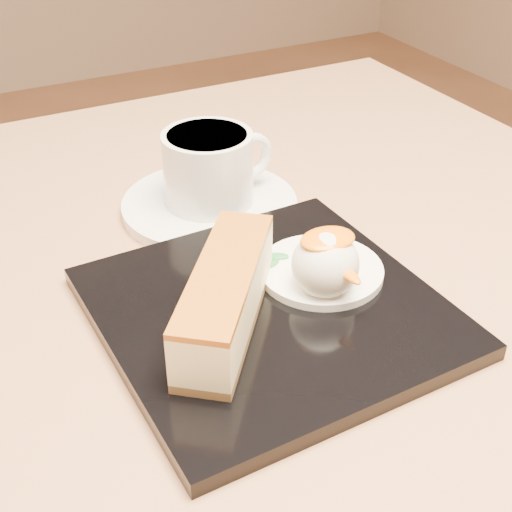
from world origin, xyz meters
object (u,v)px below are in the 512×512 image
table (234,450)px  coffee_cup (210,166)px  saucer (210,206)px  dessert_plate (269,312)px  ice_cream_scoop (325,264)px  cheesecake (225,297)px

table → coffee_cup: bearing=71.3°
saucer → table: bearing=-108.0°
table → dessert_plate: size_ratio=3.64×
coffee_cup → ice_cream_scoop: bearing=-90.3°
table → saucer: size_ratio=5.33×
coffee_cup → table: bearing=-113.7°
dessert_plate → saucer: (0.02, 0.15, -0.00)m
ice_cream_scoop → saucer: 0.16m
saucer → cheesecake: bearing=-110.6°
cheesecake → ice_cream_scoop: (0.08, -0.00, 0.00)m
dessert_plate → cheesecake: 0.05m
ice_cream_scoop → dessert_plate: bearing=172.9°
cheesecake → saucer: 0.17m
saucer → coffee_cup: coffee_cup is taller
dessert_plate → coffee_cup: bearing=80.2°
cheesecake → coffee_cup: 0.17m
dessert_plate → table: bearing=118.0°
cheesecake → ice_cream_scoop: size_ratio=2.83×
ice_cream_scoop → coffee_cup: size_ratio=0.46×
table → cheesecake: 0.19m
table → saucer: saucer is taller
saucer → dessert_plate: bearing=-99.2°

